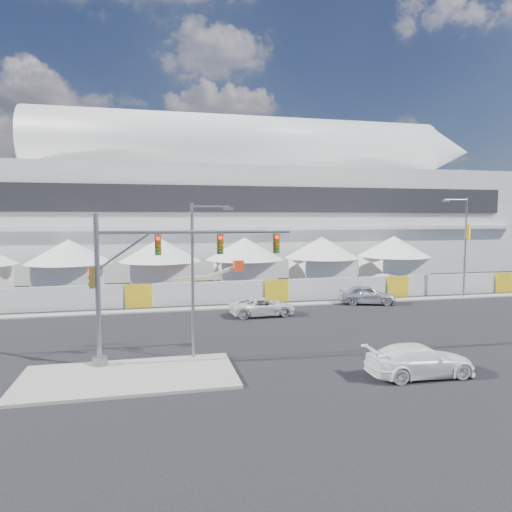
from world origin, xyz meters
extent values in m
plane|color=black|center=(0.00, 0.00, 0.00)|extent=(160.00, 160.00, 0.00)
cube|color=gray|center=(-6.00, -3.00, 0.07)|extent=(10.00, 5.00, 0.15)
cube|color=gray|center=(20.00, 12.50, 0.06)|extent=(80.00, 1.20, 0.12)
cube|color=silver|center=(8.00, 42.00, 7.00)|extent=(80.00, 24.00, 14.00)
cube|color=black|center=(8.00, 29.85, 9.80)|extent=(68.00, 0.30, 3.20)
cube|color=silver|center=(8.00, 29.60, 6.30)|extent=(72.00, 0.80, 0.50)
cylinder|color=silver|center=(8.00, 40.00, 17.78)|extent=(57.60, 8.40, 8.40)
cylinder|color=silver|center=(10.00, 40.00, 17.36)|extent=(51.60, 6.80, 6.80)
cylinder|color=silver|center=(12.00, 40.00, 16.94)|extent=(45.60, 5.20, 5.20)
cone|color=silver|center=(40.80, 40.00, 18.00)|extent=(8.00, 7.60, 7.60)
cube|color=silver|center=(-13.00, 24.00, 1.50)|extent=(6.00, 6.00, 3.00)
cone|color=silver|center=(-13.00, 24.00, 4.20)|extent=(8.40, 8.40, 2.40)
cube|color=silver|center=(-4.00, 24.00, 1.50)|extent=(6.00, 6.00, 3.00)
cone|color=silver|center=(-4.00, 24.00, 4.20)|extent=(8.40, 8.40, 2.40)
cube|color=silver|center=(5.00, 24.00, 1.50)|extent=(6.00, 6.00, 3.00)
cone|color=silver|center=(5.00, 24.00, 4.20)|extent=(8.40, 8.40, 2.40)
cube|color=silver|center=(14.00, 24.00, 1.50)|extent=(6.00, 6.00, 3.00)
cone|color=silver|center=(14.00, 24.00, 4.20)|extent=(8.40, 8.40, 2.40)
cube|color=silver|center=(23.00, 24.00, 1.50)|extent=(6.00, 6.00, 3.00)
cone|color=silver|center=(23.00, 24.00, 4.20)|extent=(8.40, 8.40, 2.40)
cube|color=silver|center=(6.00, 14.50, 1.00)|extent=(70.00, 0.25, 2.00)
imported|color=silver|center=(13.44, 11.59, 0.83)|extent=(3.33, 5.25, 1.66)
imported|color=silver|center=(3.40, 9.02, 0.70)|extent=(2.65, 5.20, 1.41)
imported|color=white|center=(7.54, -5.76, 0.76)|extent=(2.23, 5.28, 1.52)
imported|color=silver|center=(19.53, 18.56, 0.79)|extent=(3.40, 5.10, 1.59)
cylinder|color=slate|center=(-7.49, -1.14, 3.96)|extent=(0.25, 0.25, 7.62)
cylinder|color=slate|center=(-7.49, -1.14, 0.35)|extent=(0.74, 0.74, 0.40)
cylinder|color=slate|center=(-2.53, -1.14, 6.82)|extent=(9.92, 0.17, 0.17)
cube|color=#594714|center=(-4.53, -1.14, 6.17)|extent=(0.32, 0.22, 1.05)
cube|color=#594714|center=(-1.35, -1.14, 6.17)|extent=(0.32, 0.22, 1.05)
cube|color=#594714|center=(1.69, -1.14, 6.17)|extent=(0.32, 0.22, 1.05)
cube|color=#594714|center=(-7.75, -1.14, 4.59)|extent=(0.22, 0.32, 1.05)
cylinder|color=slate|center=(-2.77, -0.80, 4.23)|extent=(0.16, 0.16, 8.16)
cylinder|color=slate|center=(-1.77, -0.80, 8.13)|extent=(1.99, 0.11, 0.11)
cube|color=slate|center=(-0.87, -0.80, 8.04)|extent=(0.54, 0.23, 0.14)
cylinder|color=gray|center=(23.83, 12.50, 4.71)|extent=(0.19, 0.19, 9.42)
cylinder|color=gray|center=(22.68, 12.50, 9.21)|extent=(2.30, 0.13, 0.13)
cube|color=gray|center=(21.63, 12.50, 9.10)|extent=(0.63, 0.26, 0.16)
cube|color=yellow|center=(24.09, 12.50, 6.28)|extent=(0.03, 0.63, 1.46)
cube|color=#ED3B16|center=(-1.66, 17.22, 0.54)|extent=(3.55, 1.59, 1.08)
cube|color=beige|center=(-0.48, 17.22, 1.97)|extent=(3.74, 0.36, 0.34)
cube|color=beige|center=(1.68, 17.22, 2.56)|extent=(2.90, 0.31, 1.19)
cube|color=#ED3B16|center=(3.06, 17.22, 3.05)|extent=(0.89, 0.89, 0.98)
camera|label=1|loc=(-4.80, -24.73, 7.55)|focal=32.00mm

